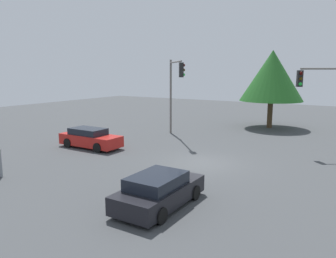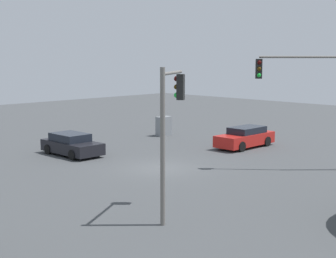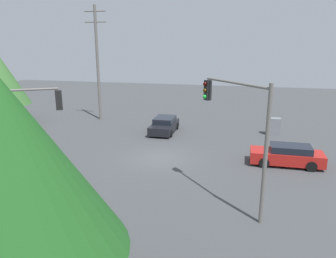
% 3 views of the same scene
% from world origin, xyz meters
% --- Properties ---
extents(ground_plane, '(80.00, 80.00, 0.00)m').
position_xyz_m(ground_plane, '(0.00, 0.00, 0.00)').
color(ground_plane, '#424447').
extents(sedan_red, '(4.64, 1.86, 1.39)m').
position_xyz_m(sedan_red, '(8.57, 0.56, 0.68)').
color(sedan_red, red).
rests_on(sedan_red, ground_plane).
extents(sedan_dark, '(2.03, 4.27, 1.36)m').
position_xyz_m(sedan_dark, '(-1.26, 6.60, 0.65)').
color(sedan_dark, black).
rests_on(sedan_dark, ground_plane).
extents(traffic_signal_main, '(2.79, 1.82, 5.77)m').
position_xyz_m(traffic_signal_main, '(-5.57, -6.31, 3.93)').
color(traffic_signal_main, slate).
rests_on(traffic_signal_main, ground_plane).
extents(traffic_signal_cross, '(3.26, 3.69, 6.33)m').
position_xyz_m(traffic_signal_cross, '(5.39, -5.84, 4.39)').
color(traffic_signal_cross, slate).
rests_on(traffic_signal_cross, ground_plane).
extents(tree_left, '(5.88, 5.88, 7.34)m').
position_xyz_m(tree_left, '(-0.01, -14.68, 4.95)').
color(tree_left, '#4C3823').
rests_on(tree_left, ground_plane).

